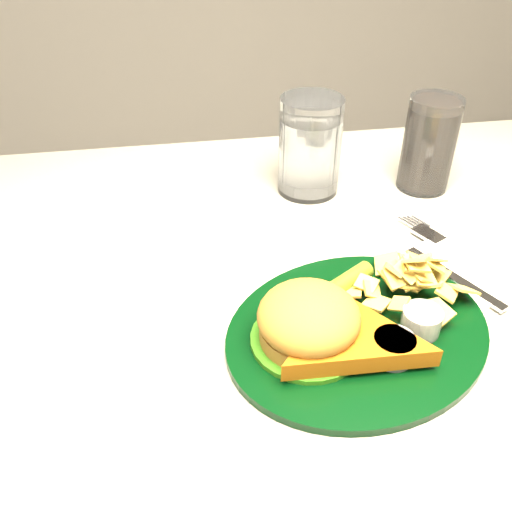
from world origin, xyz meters
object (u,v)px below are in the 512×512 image
Objects in this scene: dinner_plate at (361,312)px; fork_napkin at (450,272)px; water_glass at (310,146)px; cola_glass at (429,144)px; table at (277,478)px.

fork_napkin is (0.13, 0.08, -0.03)m from dinner_plate.
water_glass reaches higher than cola_glass.
fork_napkin is at bearing -62.75° from water_glass.
cola_glass is 0.76× the size of fork_napkin.
cola_glass is at bearing 33.87° from dinner_plate.
dinner_plate is 2.12× the size of cola_glass.
dinner_plate is (0.06, -0.09, 0.41)m from table.
dinner_plate is at bearing -55.46° from table.
fork_napkin is (-0.05, -0.21, -0.06)m from cola_glass.
water_glass is 0.26m from fork_napkin.
water_glass reaches higher than fork_napkin.
water_glass is at bearing 173.89° from cola_glass.
fork_napkin is at bearing -103.71° from cola_glass.
water_glass is (0.08, 0.21, 0.44)m from table.
water_glass is (0.02, 0.30, 0.04)m from dinner_plate.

